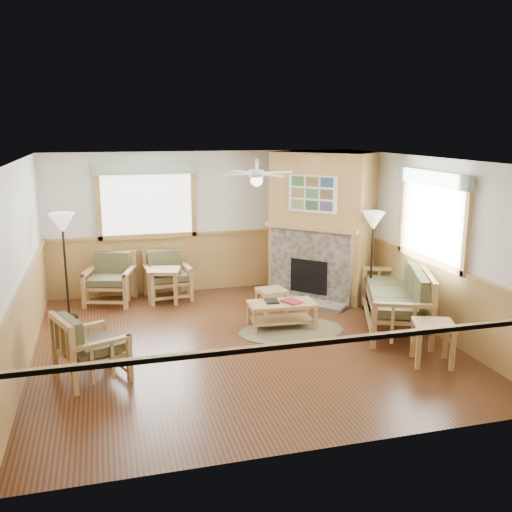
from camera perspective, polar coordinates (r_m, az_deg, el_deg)
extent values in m
cube|color=#4D2915|center=(8.61, -1.36, -8.68)|extent=(6.00, 6.00, 0.01)
cube|color=white|center=(8.03, -1.47, 9.59)|extent=(6.00, 6.00, 0.01)
cube|color=white|center=(11.10, -5.12, 3.44)|extent=(6.00, 0.02, 2.70)
cube|color=white|center=(5.46, 6.18, -6.55)|extent=(6.00, 0.02, 2.70)
cube|color=white|center=(8.07, -22.59, -1.09)|extent=(0.02, 6.00, 2.70)
cube|color=white|center=(9.38, 16.69, 1.20)|extent=(0.02, 6.00, 2.70)
cylinder|color=brown|center=(9.08, 3.57, -7.47)|extent=(1.81, 1.81, 0.01)
cube|color=maroon|center=(9.09, 3.61, -4.49)|extent=(0.33, 0.36, 0.03)
cube|color=black|center=(9.11, 1.58, -4.46)|extent=(0.22, 0.28, 0.03)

